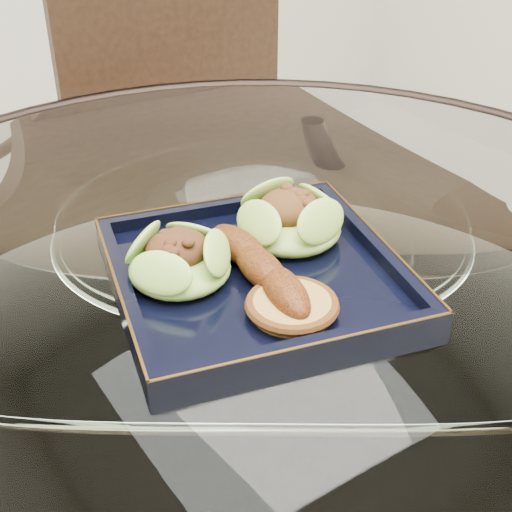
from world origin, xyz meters
TOP-DOWN VIEW (x-y plane):
  - dining_table at (-0.00, -0.00)m, footprint 1.13×1.13m
  - dining_chair at (0.20, 0.49)m, footprint 0.48×0.48m
  - navy_plate at (-0.04, -0.05)m, footprint 0.33×0.33m
  - lettuce_wrap_left at (-0.11, -0.02)m, footprint 0.12×0.12m
  - lettuce_wrap_right at (0.02, -0.02)m, footprint 0.13×0.13m
  - roasted_plantain at (-0.05, -0.07)m, footprint 0.05×0.17m
  - crumb_patty at (-0.05, -0.13)m, footprint 0.09×0.09m

SIDE VIEW (x-z plane):
  - dining_chair at x=0.20m, z-range 0.06..1.07m
  - dining_table at x=0.00m, z-range 0.21..0.98m
  - navy_plate at x=-0.04m, z-range 0.76..0.78m
  - crumb_patty at x=-0.05m, z-range 0.78..0.80m
  - roasted_plantain at x=-0.05m, z-range 0.78..0.81m
  - lettuce_wrap_left at x=-0.11m, z-range 0.78..0.82m
  - lettuce_wrap_right at x=0.02m, z-range 0.78..0.82m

